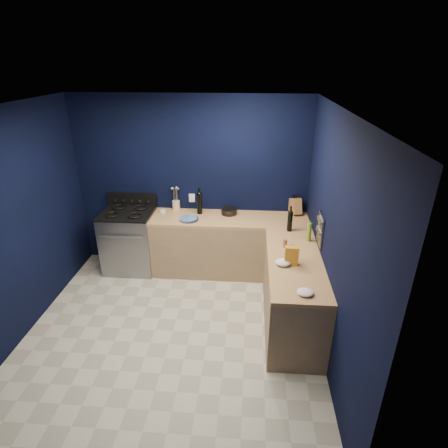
# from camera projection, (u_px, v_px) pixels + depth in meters

# --- Properties ---
(floor) EXTENTS (3.50, 3.50, 0.02)m
(floor) POSITION_uv_depth(u_px,v_px,m) (173.00, 332.00, 4.42)
(floor) COLOR beige
(floor) RESTS_ON ground
(ceiling) EXTENTS (3.50, 3.50, 0.02)m
(ceiling) POSITION_uv_depth(u_px,v_px,m) (156.00, 109.00, 3.32)
(ceiling) COLOR silver
(ceiling) RESTS_ON ground
(wall_back) EXTENTS (3.50, 0.02, 2.60)m
(wall_back) POSITION_uv_depth(u_px,v_px,m) (192.00, 184.00, 5.46)
(wall_back) COLOR black
(wall_back) RESTS_ON ground
(wall_right) EXTENTS (0.02, 3.50, 2.60)m
(wall_right) POSITION_uv_depth(u_px,v_px,m) (333.00, 242.00, 3.75)
(wall_right) COLOR black
(wall_right) RESTS_ON ground
(wall_left) EXTENTS (0.02, 3.50, 2.60)m
(wall_left) POSITION_uv_depth(u_px,v_px,m) (9.00, 230.00, 3.99)
(wall_left) COLOR black
(wall_left) RESTS_ON ground
(wall_front) EXTENTS (3.50, 0.02, 2.60)m
(wall_front) POSITION_uv_depth(u_px,v_px,m) (103.00, 361.00, 2.28)
(wall_front) COLOR black
(wall_front) RESTS_ON ground
(cab_back) EXTENTS (2.30, 0.63, 0.86)m
(cab_back) POSITION_uv_depth(u_px,v_px,m) (229.00, 246.00, 5.49)
(cab_back) COLOR #987C5A
(cab_back) RESTS_ON floor
(top_back) EXTENTS (2.30, 0.63, 0.04)m
(top_back) POSITION_uv_depth(u_px,v_px,m) (230.00, 219.00, 5.30)
(top_back) COLOR olive
(top_back) RESTS_ON cab_back
(cab_right) EXTENTS (0.63, 1.67, 0.86)m
(cab_right) POSITION_uv_depth(u_px,v_px,m) (292.00, 293.00, 4.39)
(cab_right) COLOR #987C5A
(cab_right) RESTS_ON floor
(top_right) EXTENTS (0.63, 1.67, 0.04)m
(top_right) POSITION_uv_depth(u_px,v_px,m) (295.00, 262.00, 4.21)
(top_right) COLOR olive
(top_right) RESTS_ON cab_right
(gas_range) EXTENTS (0.76, 0.66, 0.92)m
(gas_range) POSITION_uv_depth(u_px,v_px,m) (130.00, 241.00, 5.57)
(gas_range) COLOR gray
(gas_range) RESTS_ON floor
(oven_door) EXTENTS (0.59, 0.02, 0.42)m
(oven_door) POSITION_uv_depth(u_px,v_px,m) (124.00, 252.00, 5.29)
(oven_door) COLOR black
(oven_door) RESTS_ON gas_range
(cooktop) EXTENTS (0.76, 0.66, 0.03)m
(cooktop) POSITION_uv_depth(u_px,v_px,m) (127.00, 213.00, 5.37)
(cooktop) COLOR black
(cooktop) RESTS_ON gas_range
(backguard) EXTENTS (0.76, 0.06, 0.20)m
(backguard) POSITION_uv_depth(u_px,v_px,m) (132.00, 199.00, 5.60)
(backguard) COLOR black
(backguard) RESTS_ON gas_range
(spice_panel) EXTENTS (0.02, 0.28, 0.38)m
(spice_panel) POSITION_uv_depth(u_px,v_px,m) (320.00, 229.00, 4.30)
(spice_panel) COLOR gray
(spice_panel) RESTS_ON wall_right
(wall_outlet) EXTENTS (0.09, 0.02, 0.13)m
(wall_outlet) POSITION_uv_depth(u_px,v_px,m) (192.00, 198.00, 5.54)
(wall_outlet) COLOR white
(wall_outlet) RESTS_ON wall_back
(plate_stack) EXTENTS (0.31, 0.31, 0.03)m
(plate_stack) POSITION_uv_depth(u_px,v_px,m) (189.00, 219.00, 5.22)
(plate_stack) COLOR #3E619D
(plate_stack) RESTS_ON top_back
(ramekin) EXTENTS (0.11, 0.11, 0.03)m
(ramekin) POSITION_uv_depth(u_px,v_px,m) (163.00, 211.00, 5.49)
(ramekin) COLOR white
(ramekin) RESTS_ON top_back
(utensil_crock) EXTENTS (0.14, 0.14, 0.14)m
(utensil_crock) POSITION_uv_depth(u_px,v_px,m) (176.00, 205.00, 5.56)
(utensil_crock) COLOR #FAE9CB
(utensil_crock) RESTS_ON top_back
(wine_bottle_back) EXTENTS (0.09, 0.09, 0.32)m
(wine_bottle_back) POSITION_uv_depth(u_px,v_px,m) (199.00, 204.00, 5.38)
(wine_bottle_back) COLOR black
(wine_bottle_back) RESTS_ON top_back
(lemon_basket) EXTENTS (0.29, 0.29, 0.09)m
(lemon_basket) POSITION_uv_depth(u_px,v_px,m) (229.00, 211.00, 5.41)
(lemon_basket) COLOR black
(lemon_basket) RESTS_ON top_back
(knife_block) EXTENTS (0.20, 0.31, 0.30)m
(knife_block) POSITION_uv_depth(u_px,v_px,m) (295.00, 206.00, 5.40)
(knife_block) COLOR #915E30
(knife_block) RESTS_ON top_back
(wine_bottle_right) EXTENTS (0.07, 0.07, 0.28)m
(wine_bottle_right) POSITION_uv_depth(u_px,v_px,m) (290.00, 221.00, 4.85)
(wine_bottle_right) COLOR black
(wine_bottle_right) RESTS_ON top_right
(oil_bottle) EXTENTS (0.07, 0.07, 0.25)m
(oil_bottle) POSITION_uv_depth(u_px,v_px,m) (309.00, 232.00, 4.59)
(oil_bottle) COLOR olive
(oil_bottle) RESTS_ON top_right
(spice_jar_near) EXTENTS (0.05, 0.05, 0.11)m
(spice_jar_near) POSITION_uv_depth(u_px,v_px,m) (285.00, 243.00, 4.46)
(spice_jar_near) COLOR olive
(spice_jar_near) RESTS_ON top_right
(spice_jar_far) EXTENTS (0.06, 0.06, 0.10)m
(spice_jar_far) POSITION_uv_depth(u_px,v_px,m) (291.00, 248.00, 4.35)
(spice_jar_far) COLOR olive
(spice_jar_far) RESTS_ON top_right
(crouton_bag) EXTENTS (0.16, 0.08, 0.22)m
(crouton_bag) POSITION_uv_depth(u_px,v_px,m) (291.00, 256.00, 4.06)
(crouton_bag) COLOR red
(crouton_bag) RESTS_ON top_right
(towel_front) EXTENTS (0.21, 0.19, 0.06)m
(towel_front) POSITION_uv_depth(u_px,v_px,m) (283.00, 263.00, 4.09)
(towel_front) COLOR white
(towel_front) RESTS_ON top_right
(towel_end) EXTENTS (0.21, 0.20, 0.05)m
(towel_end) POSITION_uv_depth(u_px,v_px,m) (305.00, 292.00, 3.58)
(towel_end) COLOR white
(towel_end) RESTS_ON top_right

